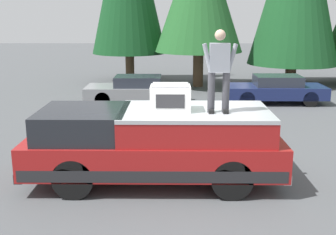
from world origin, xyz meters
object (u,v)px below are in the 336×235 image
object	(u,v)px
compressor_unit	(170,98)
parked_car_grey	(136,90)
person_on_truck_bed	(219,69)
parked_car_navy	(275,89)
pickup_truck	(154,144)

from	to	relation	value
compressor_unit	parked_car_grey	distance (m)	8.62
person_on_truck_bed	parked_car_grey	size ratio (longest dim) A/B	0.41
compressor_unit	person_on_truck_bed	distance (m)	1.19
parked_car_grey	compressor_unit	bearing A→B (deg)	-170.19
person_on_truck_bed	parked_car_grey	bearing A→B (deg)	15.91
compressor_unit	parked_car_navy	bearing A→B (deg)	-26.81
person_on_truck_bed	parked_car_navy	world-z (taller)	person_on_truck_bed
person_on_truck_bed	compressor_unit	bearing A→B (deg)	79.85
compressor_unit	parked_car_grey	bearing A→B (deg)	9.81
parked_car_navy	parked_car_grey	world-z (taller)	same
parked_car_grey	parked_car_navy	bearing A→B (deg)	-87.94
parked_car_navy	compressor_unit	bearing A→B (deg)	153.19
pickup_truck	compressor_unit	distance (m)	1.11
compressor_unit	person_on_truck_bed	world-z (taller)	person_on_truck_bed
pickup_truck	parked_car_navy	world-z (taller)	pickup_truck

